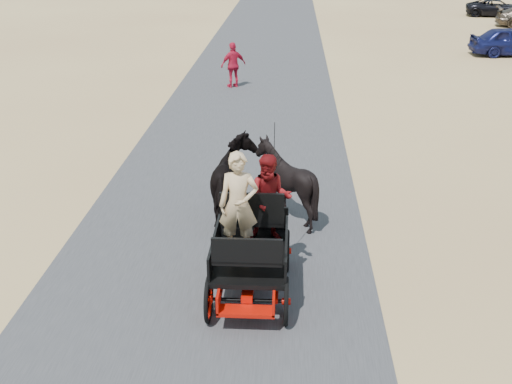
# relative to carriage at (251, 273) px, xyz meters

# --- Properties ---
(ground) EXTENTS (140.00, 140.00, 0.00)m
(ground) POSITION_rel_carriage_xyz_m (-0.81, -0.76, -0.36)
(ground) COLOR tan
(road) EXTENTS (6.00, 140.00, 0.01)m
(road) POSITION_rel_carriage_xyz_m (-0.81, -0.76, -0.35)
(road) COLOR #38383A
(road) RESTS_ON ground
(carriage) EXTENTS (1.30, 2.40, 0.72)m
(carriage) POSITION_rel_carriage_xyz_m (0.00, 0.00, 0.00)
(carriage) COLOR black
(carriage) RESTS_ON ground
(horse_left) EXTENTS (0.91, 2.01, 1.70)m
(horse_left) POSITION_rel_carriage_xyz_m (-0.55, 3.00, 0.49)
(horse_left) COLOR black
(horse_left) RESTS_ON ground
(horse_right) EXTENTS (1.37, 1.54, 1.70)m
(horse_right) POSITION_rel_carriage_xyz_m (0.55, 3.00, 0.49)
(horse_right) COLOR black
(horse_right) RESTS_ON ground
(driver_man) EXTENTS (0.66, 0.43, 1.80)m
(driver_man) POSITION_rel_carriage_xyz_m (-0.20, 0.05, 1.26)
(driver_man) COLOR tan
(driver_man) RESTS_ON carriage
(passenger_woman) EXTENTS (0.77, 0.60, 1.58)m
(passenger_woman) POSITION_rel_carriage_xyz_m (0.30, 0.60, 1.15)
(passenger_woman) COLOR #660C0F
(passenger_woman) RESTS_ON carriage
(pedestrian) EXTENTS (1.09, 0.86, 1.73)m
(pedestrian) POSITION_rel_carriage_xyz_m (-1.62, 14.90, 0.50)
(pedestrian) COLOR #B71431
(pedestrian) RESTS_ON ground
(car_d) EXTENTS (4.30, 2.52, 1.12)m
(car_d) POSITION_rel_carriage_xyz_m (14.43, 36.23, 0.20)
(car_d) COLOR black
(car_d) RESTS_ON ground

